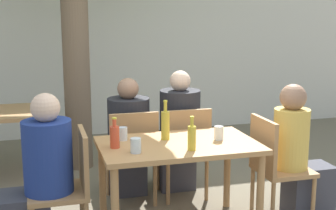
# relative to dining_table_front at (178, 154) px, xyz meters

# --- Properties ---
(cafe_building_wall) EXTENTS (10.00, 0.08, 2.80)m
(cafe_building_wall) POSITION_rel_dining_table_front_xyz_m (0.00, 3.31, 0.75)
(cafe_building_wall) COLOR silver
(cafe_building_wall) RESTS_ON ground_plane
(dining_table_front) EXTENTS (1.26, 0.78, 0.74)m
(dining_table_front) POSITION_rel_dining_table_front_xyz_m (0.00, 0.00, 0.00)
(dining_table_front) COLOR #B27F4C
(dining_table_front) RESTS_ON ground_plane
(patio_chair_0) EXTENTS (0.44, 0.44, 0.89)m
(patio_chair_0) POSITION_rel_dining_table_front_xyz_m (-0.86, 0.00, -0.14)
(patio_chair_0) COLOR #A87A4C
(patio_chair_0) RESTS_ON ground_plane
(patio_chair_1) EXTENTS (0.44, 0.44, 0.89)m
(patio_chair_1) POSITION_rel_dining_table_front_xyz_m (0.86, 0.00, -0.14)
(patio_chair_1) COLOR #A87A4C
(patio_chair_1) RESTS_ON ground_plane
(patio_chair_2) EXTENTS (0.44, 0.44, 0.89)m
(patio_chair_2) POSITION_rel_dining_table_front_xyz_m (-0.25, 0.62, -0.14)
(patio_chair_2) COLOR #A87A4C
(patio_chair_2) RESTS_ON ground_plane
(patio_chair_3) EXTENTS (0.44, 0.44, 0.89)m
(patio_chair_3) POSITION_rel_dining_table_front_xyz_m (0.25, 0.62, -0.14)
(patio_chair_3) COLOR #A87A4C
(patio_chair_3) RESTS_ON ground_plane
(person_seated_0) EXTENTS (0.58, 0.36, 1.19)m
(person_seated_0) POSITION_rel_dining_table_front_xyz_m (-1.09, -0.00, -0.11)
(person_seated_0) COLOR #383842
(person_seated_0) RESTS_ON ground_plane
(person_seated_1) EXTENTS (0.55, 0.30, 1.17)m
(person_seated_1) POSITION_rel_dining_table_front_xyz_m (1.10, -0.00, -0.12)
(person_seated_1) COLOR #383842
(person_seated_1) RESTS_ON ground_plane
(person_seated_2) EXTENTS (0.39, 0.60, 1.17)m
(person_seated_2) POSITION_rel_dining_table_front_xyz_m (-0.25, 0.85, -0.12)
(person_seated_2) COLOR #383842
(person_seated_2) RESTS_ON ground_plane
(person_seated_3) EXTENTS (0.39, 0.60, 1.22)m
(person_seated_3) POSITION_rel_dining_table_front_xyz_m (0.25, 0.85, -0.09)
(person_seated_3) COLOR #383842
(person_seated_3) RESTS_ON ground_plane
(oil_cruet_0) EXTENTS (0.06, 0.06, 0.26)m
(oil_cruet_0) POSITION_rel_dining_table_front_xyz_m (0.04, -0.22, 0.20)
(oil_cruet_0) COLOR gold
(oil_cruet_0) RESTS_ON dining_table_front
(oil_cruet_1) EXTENTS (0.07, 0.07, 0.33)m
(oil_cruet_1) POSITION_rel_dining_table_front_xyz_m (-0.07, 0.13, 0.22)
(oil_cruet_1) COLOR gold
(oil_cruet_1) RESTS_ON dining_table_front
(soda_bottle_2) EXTENTS (0.07, 0.07, 0.24)m
(soda_bottle_2) POSITION_rel_dining_table_front_xyz_m (-0.51, -0.00, 0.19)
(soda_bottle_2) COLOR #DB4C2D
(soda_bottle_2) RESTS_ON dining_table_front
(drinking_glass_0) EXTENTS (0.08, 0.08, 0.11)m
(drinking_glass_0) POSITION_rel_dining_table_front_xyz_m (0.34, -0.00, 0.15)
(drinking_glass_0) COLOR silver
(drinking_glass_0) RESTS_ON dining_table_front
(drinking_glass_1) EXTENTS (0.08, 0.08, 0.11)m
(drinking_glass_1) POSITION_rel_dining_table_front_xyz_m (-0.38, -0.17, 0.15)
(drinking_glass_1) COLOR silver
(drinking_glass_1) RESTS_ON dining_table_front
(drinking_glass_2) EXTENTS (0.07, 0.07, 0.11)m
(drinking_glass_2) POSITION_rel_dining_table_front_xyz_m (-0.41, 0.19, 0.15)
(drinking_glass_2) COLOR white
(drinking_glass_2) RESTS_ON dining_table_front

